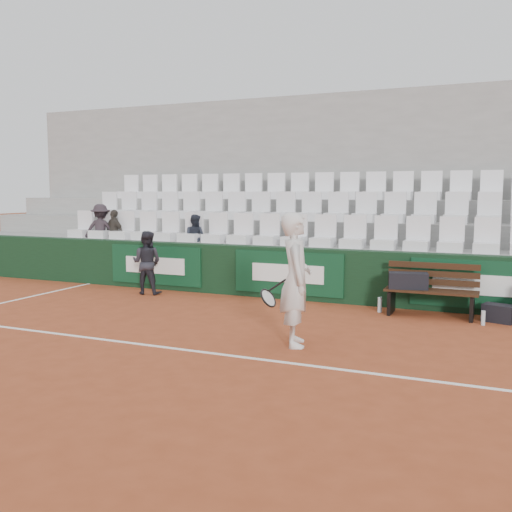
{
  "coord_description": "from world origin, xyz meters",
  "views": [
    {
      "loc": [
        3.53,
        -6.35,
        2.08
      ],
      "look_at": [
        -0.25,
        2.4,
        1.0
      ],
      "focal_mm": 40.0,
      "sensor_mm": 36.0,
      "label": 1
    }
  ],
  "objects_px": {
    "tennis_player": "(296,280)",
    "ball_kid": "(147,263)",
    "water_bottle_far": "(483,318)",
    "spectator_b": "(114,214)",
    "sports_bag_left": "(408,281)",
    "water_bottle_near": "(380,305)",
    "bench_left": "(431,303)",
    "spectator_a": "(100,211)",
    "sports_bag_ground": "(499,313)",
    "spectator_c": "(195,217)"
  },
  "relations": [
    {
      "from": "ball_kid",
      "to": "spectator_b",
      "type": "relative_size",
      "value": 1.16
    },
    {
      "from": "spectator_b",
      "to": "sports_bag_left",
      "type": "bearing_deg",
      "value": -172.64
    },
    {
      "from": "sports_bag_ground",
      "to": "tennis_player",
      "type": "height_order",
      "value": "tennis_player"
    },
    {
      "from": "sports_bag_left",
      "to": "water_bottle_far",
      "type": "bearing_deg",
      "value": -13.78
    },
    {
      "from": "water_bottle_near",
      "to": "ball_kid",
      "type": "relative_size",
      "value": 0.2
    },
    {
      "from": "bench_left",
      "to": "sports_bag_ground",
      "type": "relative_size",
      "value": 3.21
    },
    {
      "from": "water_bottle_near",
      "to": "bench_left",
      "type": "bearing_deg",
      "value": -0.4
    },
    {
      "from": "bench_left",
      "to": "tennis_player",
      "type": "xyz_separation_m",
      "value": [
        -1.48,
        -2.59,
        0.68
      ]
    },
    {
      "from": "tennis_player",
      "to": "spectator_a",
      "type": "height_order",
      "value": "spectator_a"
    },
    {
      "from": "bench_left",
      "to": "water_bottle_near",
      "type": "relative_size",
      "value": 5.7
    },
    {
      "from": "sports_bag_left",
      "to": "spectator_c",
      "type": "height_order",
      "value": "spectator_c"
    },
    {
      "from": "spectator_a",
      "to": "ball_kid",
      "type": "bearing_deg",
      "value": 127.22
    },
    {
      "from": "tennis_player",
      "to": "sports_bag_ground",
      "type": "bearing_deg",
      "value": 45.69
    },
    {
      "from": "tennis_player",
      "to": "ball_kid",
      "type": "distance_m",
      "value": 4.79
    },
    {
      "from": "water_bottle_near",
      "to": "spectator_a",
      "type": "height_order",
      "value": "spectator_a"
    },
    {
      "from": "sports_bag_ground",
      "to": "spectator_b",
      "type": "xyz_separation_m",
      "value": [
        -8.3,
        1.09,
        1.41
      ]
    },
    {
      "from": "water_bottle_far",
      "to": "spectator_b",
      "type": "height_order",
      "value": "spectator_b"
    },
    {
      "from": "sports_bag_ground",
      "to": "tennis_player",
      "type": "xyz_separation_m",
      "value": [
        -2.53,
        -2.6,
        0.76
      ]
    },
    {
      "from": "sports_bag_left",
      "to": "sports_bag_ground",
      "type": "relative_size",
      "value": 1.37
    },
    {
      "from": "ball_kid",
      "to": "spectator_c",
      "type": "bearing_deg",
      "value": -120.28
    },
    {
      "from": "ball_kid",
      "to": "water_bottle_far",
      "type": "bearing_deg",
      "value": 168.39
    },
    {
      "from": "water_bottle_far",
      "to": "ball_kid",
      "type": "height_order",
      "value": "ball_kid"
    },
    {
      "from": "tennis_player",
      "to": "water_bottle_near",
      "type": "bearing_deg",
      "value": 76.19
    },
    {
      "from": "sports_bag_left",
      "to": "water_bottle_far",
      "type": "height_order",
      "value": "sports_bag_left"
    },
    {
      "from": "bench_left",
      "to": "spectator_b",
      "type": "relative_size",
      "value": 1.35
    },
    {
      "from": "ball_kid",
      "to": "bench_left",
      "type": "bearing_deg",
      "value": 171.41
    },
    {
      "from": "water_bottle_far",
      "to": "water_bottle_near",
      "type": "bearing_deg",
      "value": 168.91
    },
    {
      "from": "water_bottle_near",
      "to": "spectator_a",
      "type": "relative_size",
      "value": 0.21
    },
    {
      "from": "tennis_player",
      "to": "ball_kid",
      "type": "bearing_deg",
      "value": 148.58
    },
    {
      "from": "bench_left",
      "to": "water_bottle_near",
      "type": "distance_m",
      "value": 0.85
    },
    {
      "from": "tennis_player",
      "to": "water_bottle_far",
      "type": "bearing_deg",
      "value": 44.37
    },
    {
      "from": "tennis_player",
      "to": "spectator_a",
      "type": "bearing_deg",
      "value": 149.12
    },
    {
      "from": "water_bottle_far",
      "to": "ball_kid",
      "type": "distance_m",
      "value": 6.42
    },
    {
      "from": "tennis_player",
      "to": "bench_left",
      "type": "bearing_deg",
      "value": 60.17
    },
    {
      "from": "ball_kid",
      "to": "sports_bag_ground",
      "type": "bearing_deg",
      "value": 171.34
    },
    {
      "from": "sports_bag_left",
      "to": "water_bottle_near",
      "type": "height_order",
      "value": "sports_bag_left"
    },
    {
      "from": "ball_kid",
      "to": "spectator_b",
      "type": "height_order",
      "value": "spectator_b"
    },
    {
      "from": "bench_left",
      "to": "sports_bag_ground",
      "type": "height_order",
      "value": "bench_left"
    },
    {
      "from": "water_bottle_near",
      "to": "tennis_player",
      "type": "height_order",
      "value": "tennis_player"
    },
    {
      "from": "sports_bag_left",
      "to": "spectator_c",
      "type": "xyz_separation_m",
      "value": [
        -4.74,
        1.13,
        0.93
      ]
    },
    {
      "from": "sports_bag_ground",
      "to": "water_bottle_near",
      "type": "height_order",
      "value": "sports_bag_ground"
    },
    {
      "from": "water_bottle_far",
      "to": "tennis_player",
      "type": "xyz_separation_m",
      "value": [
        -2.31,
        -2.26,
        0.79
      ]
    },
    {
      "from": "water_bottle_far",
      "to": "spectator_b",
      "type": "bearing_deg",
      "value": 170.02
    },
    {
      "from": "ball_kid",
      "to": "spectator_c",
      "type": "height_order",
      "value": "spectator_c"
    },
    {
      "from": "spectator_a",
      "to": "sports_bag_ground",
      "type": "bearing_deg",
      "value": 149.88
    },
    {
      "from": "spectator_b",
      "to": "spectator_c",
      "type": "distance_m",
      "value": 2.13
    },
    {
      "from": "water_bottle_near",
      "to": "water_bottle_far",
      "type": "bearing_deg",
      "value": -11.09
    },
    {
      "from": "bench_left",
      "to": "tennis_player",
      "type": "bearing_deg",
      "value": -119.83
    },
    {
      "from": "water_bottle_near",
      "to": "ball_kid",
      "type": "height_order",
      "value": "ball_kid"
    },
    {
      "from": "sports_bag_ground",
      "to": "ball_kid",
      "type": "distance_m",
      "value": 6.63
    }
  ]
}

